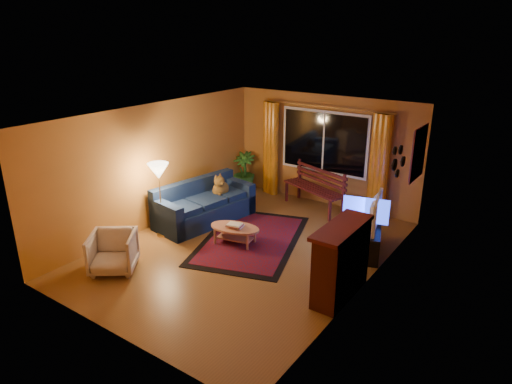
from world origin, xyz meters
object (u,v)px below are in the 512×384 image
Objects in this scene: coffee_table at (235,235)px; bench at (313,199)px; sofa at (205,203)px; armchair at (113,250)px; tv_console at (369,239)px; floor_lamp at (161,200)px.

bench is at bearing 81.28° from coffee_table.
sofa is at bearing -107.92° from bench.
bench is at bearing 34.61° from armchair.
tv_console is (1.82, -1.28, 0.01)m from bench.
floor_lamp reaches higher than tv_console.
floor_lamp is 3.98m from tv_console.
bench is 1.67× the size of coffee_table.
floor_lamp is 1.52× the size of coffee_table.
tv_console is at bearing 20.57° from sofa.
armchair is 0.62× the size of tv_console.
coffee_table is (-0.37, -2.42, -0.07)m from bench.
coffee_table is (1.06, 1.96, -0.19)m from armchair.
sofa is at bearing 157.76° from coffee_table.
tv_console reaches higher than coffee_table.
armchair reaches higher than bench.
sofa reaches higher than bench.
bench is at bearing 58.84° from floor_lamp.
floor_lamp is at bearing -94.77° from sofa.
floor_lamp reaches higher than armchair.
armchair reaches higher than tv_console.
sofa is 2.44m from armchair.
tv_console is at bearing 24.75° from floor_lamp.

